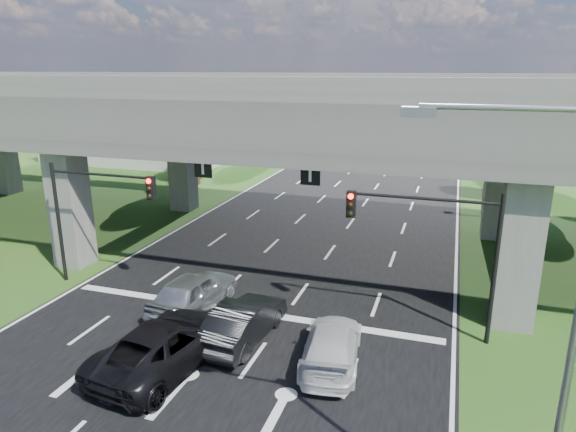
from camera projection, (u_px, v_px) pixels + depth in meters
The scene contains 19 objects.
ground at pixel (209, 352), 19.37m from camera, with size 160.00×160.00×0.00m, color #214E19.
road at pixel (290, 261), 28.50m from camera, with size 18.00×120.00×0.03m, color black.
overpass at pixel (301, 113), 28.12m from camera, with size 80.00×15.00×10.00m.
warehouse at pixel (140, 143), 58.50m from camera, with size 20.00×10.00×4.00m, color #9E9E99.
signal_right at pixel (437, 236), 19.48m from camera, with size 5.76×0.54×6.00m.
signal_left at pixel (93, 204), 24.13m from camera, with size 5.76×0.54×6.00m.
streetlight_near at pixel (551, 327), 9.26m from camera, with size 3.38×0.25×10.00m.
streetlight_far at pixel (484, 133), 36.66m from camera, with size 3.38×0.25×10.00m.
streetlight_beyond at pixel (478, 114), 51.27m from camera, with size 3.38×0.25×10.00m.
tree_left_near at pixel (196, 132), 45.92m from camera, with size 4.50×4.50×7.80m.
tree_left_mid at pixel (207, 128), 54.30m from camera, with size 3.91×3.90×6.76m.
tree_left_far at pixel (268, 114), 60.14m from camera, with size 4.80×4.80×8.32m.
tree_right_near at pixel (521, 146), 39.81m from camera, with size 4.20×4.20×7.28m.
tree_right_mid at pixel (547, 138), 46.32m from camera, with size 3.91×3.90×6.76m.
tree_right_far at pixel (495, 121), 54.63m from camera, with size 4.50×4.50×7.80m.
car_silver at pixel (194, 292), 22.52m from camera, with size 2.02×5.01×1.71m, color #B9BDC1.
car_dark at pixel (244, 321), 19.98m from camera, with size 1.70×4.87×1.61m, color black.
car_white at pixel (332, 345), 18.45m from camera, with size 1.99×4.89×1.42m, color silver.
car_trailing at pixel (166, 344), 18.22m from camera, with size 2.84×6.15×1.71m, color black.
Camera 1 is at (8.15, -15.40, 10.35)m, focal length 32.00 mm.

